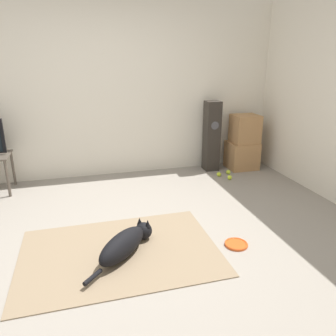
{
  "coord_description": "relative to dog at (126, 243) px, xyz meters",
  "views": [
    {
      "loc": [
        -0.4,
        -2.77,
        1.71
      ],
      "look_at": [
        0.6,
        0.82,
        0.45
      ],
      "focal_mm": 35.0,
      "sensor_mm": 36.0,
      "label": 1
    }
  ],
  "objects": [
    {
      "name": "cardboard_box_lower",
      "position": [
        2.18,
        1.97,
        0.09
      ],
      "size": [
        0.45,
        0.4,
        0.43
      ],
      "color": "#A87A4C",
      "rests_on": "ground_plane"
    },
    {
      "name": "ground_plane",
      "position": [
        0.08,
        0.19,
        -0.12
      ],
      "size": [
        12.0,
        12.0,
        0.0
      ],
      "primitive_type": "plane",
      "color": "gray"
    },
    {
      "name": "wall_back",
      "position": [
        0.08,
        2.29,
        1.15
      ],
      "size": [
        8.0,
        0.06,
        2.55
      ],
      "color": "silver",
      "rests_on": "ground_plane"
    },
    {
      "name": "area_rug",
      "position": [
        -0.05,
        0.06,
        -0.12
      ],
      "size": [
        1.8,
        1.25,
        0.01
      ],
      "color": "#847056",
      "rests_on": "ground_plane"
    },
    {
      "name": "cardboard_box_upper",
      "position": [
        2.2,
        1.97,
        0.52
      ],
      "size": [
        0.4,
        0.36,
        0.43
      ],
      "color": "#A87A4C",
      "rests_on": "cardboard_box_lower"
    },
    {
      "name": "tennis_ball_loose_on_carpet",
      "position": [
        1.76,
        1.53,
        -0.09
      ],
      "size": [
        0.07,
        0.07,
        0.07
      ],
      "color": "#C6E033",
      "rests_on": "ground_plane"
    },
    {
      "name": "dog",
      "position": [
        0.0,
        0.0,
        0.0
      ],
      "size": [
        0.69,
        0.72,
        0.23
      ],
      "color": "black",
      "rests_on": "area_rug"
    },
    {
      "name": "tennis_ball_by_boxes",
      "position": [
        1.67,
        1.7,
        -0.09
      ],
      "size": [
        0.07,
        0.07,
        0.07
      ],
      "color": "#C6E033",
      "rests_on": "ground_plane"
    },
    {
      "name": "frisbee",
      "position": [
        1.04,
        -0.12,
        -0.11
      ],
      "size": [
        0.22,
        0.22,
        0.03
      ],
      "color": "#DB511E",
      "rests_on": "ground_plane"
    },
    {
      "name": "floor_speaker",
      "position": [
        1.67,
        2.05,
        0.42
      ],
      "size": [
        0.22,
        0.22,
        1.09
      ],
      "color": "#2D2823",
      "rests_on": "ground_plane"
    },
    {
      "name": "tennis_ball_near_speaker",
      "position": [
        1.85,
        1.75,
        -0.09
      ],
      "size": [
        0.07,
        0.07,
        0.07
      ],
      "color": "#C6E033",
      "rests_on": "ground_plane"
    }
  ]
}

